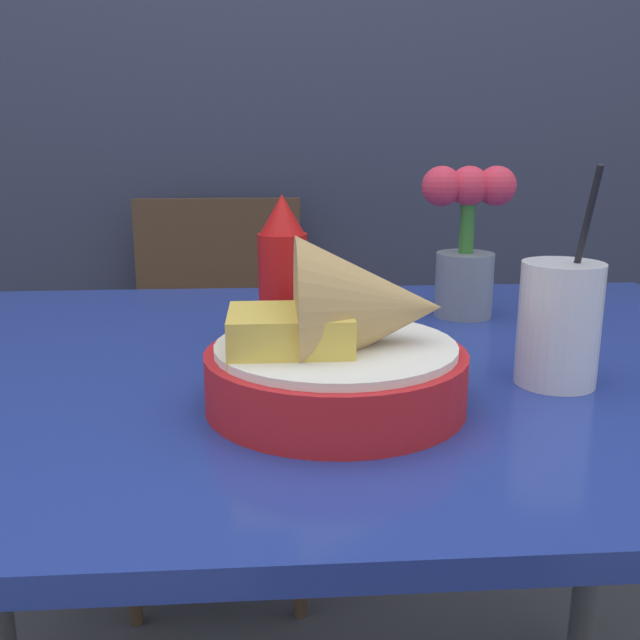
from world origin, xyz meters
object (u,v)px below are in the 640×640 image
at_px(chair_far_window, 220,356).
at_px(drink_cup, 559,328).
at_px(food_basket, 345,347).
at_px(ketchup_bottle, 283,273).
at_px(flower_vase, 466,241).

distance_m(chair_far_window, drink_cup, 1.09).
distance_m(food_basket, ketchup_bottle, 0.23).
bearing_deg(ketchup_bottle, chair_far_window, 100.44).
height_order(ketchup_bottle, drink_cup, drink_cup).
bearing_deg(drink_cup, flower_vase, 93.67).
relative_size(food_basket, drink_cup, 1.10).
height_order(food_basket, flower_vase, flower_vase).
bearing_deg(food_basket, drink_cup, 11.99).
bearing_deg(ketchup_bottle, drink_cup, -31.18).
relative_size(drink_cup, flower_vase, 1.07).
xyz_separation_m(chair_far_window, drink_cup, (0.43, -0.94, 0.31)).
height_order(chair_far_window, ketchup_bottle, ketchup_bottle).
relative_size(ketchup_bottle, drink_cup, 0.82).
distance_m(drink_cup, flower_vase, 0.31).
xyz_separation_m(food_basket, drink_cup, (0.23, 0.05, 0.00)).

